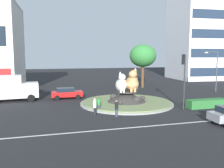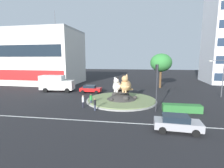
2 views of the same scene
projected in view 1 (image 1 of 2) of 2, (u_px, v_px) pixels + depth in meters
The scene contains 15 objects.
ground_plane at pixel (126, 104), 27.78m from camera, with size 160.00×160.00×0.00m, color black.
lane_centreline at pixel (162, 125), 19.27m from camera, with size 112.00×0.20×0.01m, color silver.
roundabout_island at pixel (127, 100), 27.73m from camera, with size 10.85×10.85×1.51m.
cat_statue_white at pixel (121, 84), 27.19m from camera, with size 1.72×2.39×2.36m.
cat_statue_calico at pixel (132, 83), 27.55m from camera, with size 2.24×2.90×2.79m.
traffic_light_mast at pixel (184, 72), 24.27m from camera, with size 0.36×0.46×5.80m.
office_tower at pixel (206, 19), 56.99m from camera, with size 16.24×13.32×29.17m.
clipped_hedge_strip at pixel (207, 103), 25.79m from camera, with size 4.58×1.20×0.90m, color #2D7033.
broadleaf_tree_behind_island at pixel (143, 56), 41.50m from camera, with size 4.67×4.67×7.65m.
streetlight_arm at pixel (215, 68), 36.45m from camera, with size 2.54×0.37×6.33m.
pedestrian_white_shirt at pixel (95, 106), 22.17m from camera, with size 0.30×0.30×1.68m.
pedestrian_black_shirt at pixel (117, 108), 21.76m from camera, with size 0.31×0.31×1.58m.
pedestrian_green_shirt at pixel (99, 104), 23.72m from camera, with size 0.38×0.38×1.58m.
parked_car_right at pixel (67, 93), 31.06m from camera, with size 4.03×1.99×1.44m.
delivery_box_truck at pixel (8, 88), 29.12m from camera, with size 6.73×2.89×3.22m.
Camera 1 is at (-8.94, -25.85, 5.64)m, focal length 37.74 mm.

